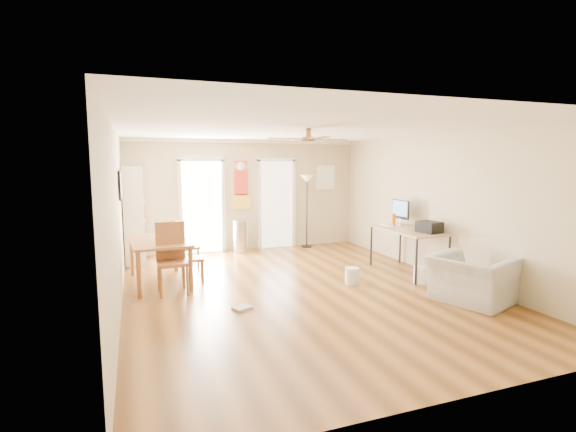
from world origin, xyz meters
name	(u,v)px	position (x,y,z in m)	size (l,w,h in m)	color
floor	(300,290)	(0.00, 0.00, 0.00)	(7.00, 7.00, 0.00)	brown
ceiling	(301,129)	(0.00, 0.00, 2.60)	(5.50, 7.00, 0.00)	silver
wall_back	(246,195)	(0.00, 3.50, 1.30)	(5.50, 0.04, 2.60)	beige
wall_front	(455,257)	(0.00, -3.50, 1.30)	(5.50, 0.04, 2.60)	beige
wall_left	(117,219)	(-2.75, 0.00, 1.30)	(0.04, 7.00, 2.60)	beige
wall_right	(440,205)	(2.75, 0.00, 1.30)	(0.04, 7.00, 2.60)	beige
crown_molding	(301,132)	(0.00, 0.00, 2.56)	(5.50, 7.00, 0.08)	white
kitchen_doorway	(202,207)	(-1.05, 3.48, 1.05)	(0.90, 0.10, 2.10)	white
bathroom_doorway	(276,205)	(0.75, 3.48, 1.05)	(0.80, 0.10, 2.10)	white
wall_decal	(241,185)	(-0.13, 3.48, 1.55)	(0.46, 0.03, 1.10)	red
ac_grille	(325,177)	(2.05, 3.47, 1.70)	(0.50, 0.04, 0.60)	white
framed_poster	(120,185)	(-2.73, 1.40, 1.70)	(0.04, 0.66, 0.48)	black
ceiling_fan	(308,139)	(0.00, -0.30, 2.43)	(1.24, 1.24, 0.20)	#593819
bookshelf	(134,215)	(-2.53, 3.02, 1.00)	(0.40, 0.90, 1.99)	silver
dining_table	(159,262)	(-2.15, 1.19, 0.38)	(0.92, 1.53, 0.76)	#9A6531
dining_chair_right_a	(186,245)	(-1.60, 2.02, 0.48)	(0.40, 0.40, 0.96)	olive
dining_chair_right_b	(192,256)	(-1.60, 1.08, 0.47)	(0.38, 0.38, 0.93)	brown
dining_chair_near	(172,259)	(-1.99, 0.51, 0.56)	(0.46, 0.46, 1.12)	#9B6332
trash_can	(241,236)	(-0.23, 3.17, 0.37)	(0.35, 0.35, 0.75)	#BBBBBE
torchiere_lamp	(307,211)	(1.44, 3.21, 0.88)	(0.33, 0.33, 1.77)	black
computer_desk	(407,251)	(2.31, 0.33, 0.41)	(0.77, 1.54, 0.83)	tan
imac	(400,213)	(2.47, 0.83, 1.08)	(0.08, 0.55, 0.51)	black
keyboard	(386,225)	(2.20, 0.89, 0.84)	(0.14, 0.43, 0.02)	silver
printer	(429,227)	(2.45, -0.09, 0.93)	(0.33, 0.38, 0.20)	black
orange_bottle	(393,220)	(2.30, 0.80, 0.95)	(0.08, 0.08, 0.25)	#CA5912
wastebasket_a	(352,276)	(0.96, 0.01, 0.14)	(0.24, 0.24, 0.28)	silver
wastebasket_b	(421,275)	(2.10, -0.36, 0.15)	(0.25, 0.25, 0.29)	white
floor_cloth	(242,308)	(-1.13, -0.58, 0.02)	(0.25, 0.20, 0.04)	#A0A19C
armchair	(471,280)	(2.15, -1.46, 0.35)	(1.08, 0.94, 0.70)	#A6A5A1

